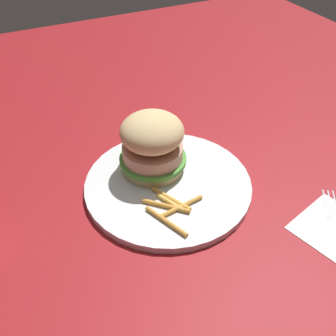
% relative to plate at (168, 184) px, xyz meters
% --- Properties ---
extents(ground_plane, '(1.60, 1.60, 0.00)m').
position_rel_plate_xyz_m(ground_plane, '(0.02, 0.02, -0.01)').
color(ground_plane, maroon).
extents(plate, '(0.28, 0.28, 0.01)m').
position_rel_plate_xyz_m(plate, '(0.00, 0.00, 0.00)').
color(plate, silver).
rests_on(plate, ground_plane).
extents(sandwich, '(0.11, 0.11, 0.10)m').
position_rel_plate_xyz_m(sandwich, '(-0.01, 0.04, 0.06)').
color(sandwich, tan).
rests_on(sandwich, plate).
extents(fries_pile, '(0.09, 0.11, 0.01)m').
position_rel_plate_xyz_m(fries_pile, '(-0.02, -0.06, 0.01)').
color(fries_pile, gold).
rests_on(fries_pile, plate).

